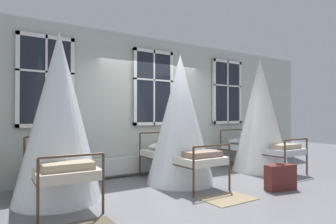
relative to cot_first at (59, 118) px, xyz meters
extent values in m
plane|color=slate|center=(2.26, -0.15, -1.26)|extent=(20.19, 20.19, 0.00)
cube|color=#B2B7AD|center=(2.26, 1.14, 0.28)|extent=(10.31, 0.10, 3.08)
cube|color=black|center=(-0.02, 1.03, 0.68)|extent=(1.01, 0.02, 1.71)
cube|color=silver|center=(-0.02, 1.03, -0.14)|extent=(1.01, 0.06, 0.07)
cube|color=silver|center=(-0.02, 1.03, 1.50)|extent=(1.01, 0.06, 0.07)
cube|color=silver|center=(-0.49, 1.03, 0.68)|extent=(0.07, 0.06, 1.71)
cube|color=silver|center=(0.45, 1.03, 0.68)|extent=(0.07, 0.06, 1.71)
cube|color=silver|center=(-0.02, 1.03, 0.68)|extent=(0.04, 0.06, 1.71)
cube|color=silver|center=(-0.02, 1.03, 0.85)|extent=(1.01, 0.06, 0.04)
cube|color=black|center=(2.26, 1.03, 0.68)|extent=(1.01, 0.02, 1.71)
cube|color=silver|center=(2.26, 1.03, -0.14)|extent=(1.01, 0.06, 0.07)
cube|color=silver|center=(2.26, 1.03, 1.50)|extent=(1.01, 0.06, 0.07)
cube|color=silver|center=(1.79, 1.03, 0.68)|extent=(0.07, 0.06, 1.71)
cube|color=silver|center=(2.73, 1.03, 0.68)|extent=(0.07, 0.06, 1.71)
cube|color=silver|center=(2.26, 1.03, 0.68)|extent=(0.04, 0.06, 1.71)
cube|color=silver|center=(2.26, 1.03, 0.85)|extent=(1.01, 0.06, 0.04)
cube|color=black|center=(4.54, 1.03, 0.68)|extent=(1.01, 0.02, 1.71)
cube|color=silver|center=(4.54, 1.03, -0.14)|extent=(1.01, 0.06, 0.07)
cube|color=silver|center=(4.54, 1.03, 1.50)|extent=(1.01, 0.06, 0.07)
cube|color=silver|center=(4.07, 1.03, 0.68)|extent=(0.07, 0.06, 1.71)
cube|color=silver|center=(5.01, 1.03, 0.68)|extent=(0.07, 0.06, 1.71)
cube|color=silver|center=(4.54, 1.03, 0.68)|extent=(0.04, 0.06, 1.71)
cube|color=silver|center=(4.54, 1.03, 0.85)|extent=(1.01, 0.06, 0.04)
cube|color=silver|center=(2.26, 1.01, -1.01)|extent=(5.15, 0.10, 0.36)
cylinder|color=#4C3323|center=(-0.38, 0.93, -0.80)|extent=(0.04, 0.04, 0.93)
cylinder|color=#4C3323|center=(0.42, 0.91, -0.80)|extent=(0.04, 0.04, 0.93)
cylinder|color=#4C3323|center=(-0.42, -0.92, -0.86)|extent=(0.04, 0.04, 0.80)
cylinder|color=#4C3323|center=(0.38, -0.93, -0.86)|extent=(0.04, 0.04, 0.80)
cylinder|color=#4C3323|center=(-0.40, 0.01, -0.82)|extent=(0.07, 1.85, 0.03)
cylinder|color=#4C3323|center=(0.40, -0.01, -0.82)|extent=(0.07, 1.85, 0.03)
cylinder|color=#4C3323|center=(0.02, 0.92, -0.33)|extent=(0.80, 0.05, 0.03)
cylinder|color=#4C3323|center=(-0.02, -0.92, -0.46)|extent=(0.80, 0.05, 0.03)
cube|color=beige|center=(0.00, 0.00, -0.75)|extent=(0.85, 1.88, 0.13)
ellipsoid|color=silver|center=(0.01, 0.68, -0.61)|extent=(0.62, 0.41, 0.14)
cube|color=tan|center=(-0.01, -0.66, -0.63)|extent=(0.66, 0.37, 0.10)
cone|color=white|center=(0.00, 0.00, 0.04)|extent=(1.32, 1.32, 2.61)
cylinder|color=#4C3323|center=(1.84, 0.88, -0.80)|extent=(0.04, 0.04, 0.93)
cylinder|color=#4C3323|center=(2.63, 0.89, -0.80)|extent=(0.04, 0.04, 0.93)
cylinder|color=#4C3323|center=(1.86, -0.97, -0.86)|extent=(0.04, 0.04, 0.80)
cylinder|color=#4C3323|center=(2.66, -0.96, -0.86)|extent=(0.04, 0.04, 0.80)
cylinder|color=#4C3323|center=(1.85, -0.05, -0.82)|extent=(0.06, 1.85, 0.03)
cylinder|color=#4C3323|center=(2.65, -0.04, -0.82)|extent=(0.06, 1.85, 0.03)
cylinder|color=#4C3323|center=(2.24, 0.88, -0.33)|extent=(0.80, 0.04, 0.03)
cylinder|color=#4C3323|center=(2.26, -0.96, -0.46)|extent=(0.80, 0.04, 0.03)
cube|color=silver|center=(2.25, -0.04, -0.75)|extent=(0.84, 1.88, 0.13)
ellipsoid|color=silver|center=(2.24, 0.64, -0.61)|extent=(0.62, 0.41, 0.14)
cube|color=gray|center=(2.26, -0.70, -0.63)|extent=(0.66, 0.37, 0.10)
cone|color=white|center=(2.25, -0.04, -0.02)|extent=(1.32, 1.32, 2.50)
cylinder|color=#4C3323|center=(4.15, 0.88, -0.80)|extent=(0.04, 0.04, 0.93)
cylinder|color=#4C3323|center=(4.95, 0.90, -0.80)|extent=(0.04, 0.04, 0.93)
cylinder|color=#4C3323|center=(4.20, -0.97, -0.86)|extent=(0.04, 0.04, 0.80)
cylinder|color=#4C3323|center=(5.00, -0.95, -0.86)|extent=(0.04, 0.04, 0.80)
cylinder|color=#4C3323|center=(4.18, -0.05, -0.82)|extent=(0.08, 1.85, 0.03)
cylinder|color=#4C3323|center=(4.97, -0.03, -0.82)|extent=(0.08, 1.85, 0.03)
cylinder|color=#4C3323|center=(4.55, 0.89, -0.33)|extent=(0.80, 0.05, 0.03)
cylinder|color=#4C3323|center=(4.60, -0.96, -0.46)|extent=(0.80, 0.05, 0.03)
cube|color=silver|center=(4.57, -0.04, -0.75)|extent=(0.86, 1.89, 0.13)
ellipsoid|color=silver|center=(4.56, 0.65, -0.61)|extent=(0.62, 0.42, 0.14)
cube|color=tan|center=(4.59, -0.70, -0.63)|extent=(0.67, 0.38, 0.10)
cone|color=white|center=(4.57, -0.04, 0.07)|extent=(1.32, 1.32, 2.67)
cube|color=#8E7A5B|center=(2.26, -1.34, -1.26)|extent=(0.81, 0.57, 0.01)
cube|color=#5B231E|center=(3.43, -1.43, -1.04)|extent=(0.59, 0.30, 0.44)
cube|color=tan|center=(3.45, -1.32, -1.04)|extent=(0.50, 0.11, 0.03)
torus|color=#5B231E|center=(3.43, -1.43, -0.81)|extent=(0.17, 0.17, 0.02)
camera|label=1|loc=(-0.93, -4.62, 0.04)|focal=30.56mm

